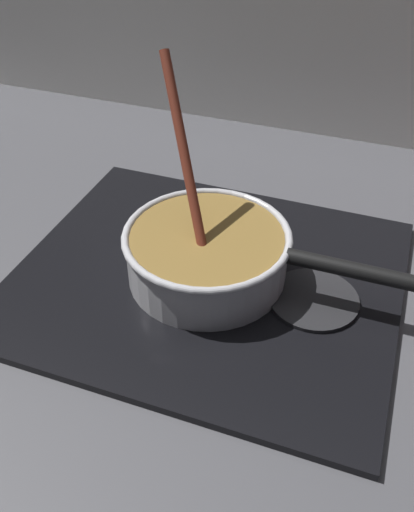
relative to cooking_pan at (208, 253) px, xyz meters
name	(u,v)px	position (x,y,z in m)	size (l,w,h in m)	color
ground	(39,388)	(-0.14, -0.25, -0.08)	(2.40, 1.60, 0.04)	#4C4C51
hob_plate	(207,278)	(0.00, 0.00, -0.05)	(0.56, 0.48, 0.01)	black
burner_ring	(207,273)	(0.00, 0.00, -0.04)	(0.16, 0.16, 0.01)	#592D0C
spare_burner	(314,299)	(0.16, 0.00, -0.04)	(0.13, 0.13, 0.01)	#262628
cooking_pan	(208,253)	(0.00, 0.00, 0.00)	(0.41, 0.24, 0.30)	silver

